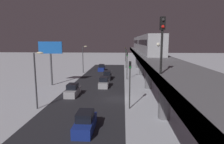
% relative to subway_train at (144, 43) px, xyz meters
% --- Properties ---
extents(ground_plane, '(240.00, 240.00, 0.00)m').
position_rel_subway_train_xyz_m(ground_plane, '(5.87, 16.76, -8.45)').
color(ground_plane, silver).
extents(avenue_asphalt, '(11.00, 87.45, 0.01)m').
position_rel_subway_train_xyz_m(avenue_asphalt, '(10.07, 16.76, -8.44)').
color(avenue_asphalt, '#28282D').
rests_on(avenue_asphalt, ground_plane).
extents(elevated_railway, '(5.00, 87.45, 6.67)m').
position_rel_subway_train_xyz_m(elevated_railway, '(0.09, 16.76, -2.71)').
color(elevated_railway, slate).
rests_on(elevated_railway, ground_plane).
extents(subway_train, '(2.94, 36.87, 3.40)m').
position_rel_subway_train_xyz_m(subway_train, '(0.00, 0.00, 0.00)').
color(subway_train, '#B7BABF').
rests_on(subway_train, elevated_railway).
extents(rail_signal, '(0.36, 0.41, 4.00)m').
position_rel_subway_train_xyz_m(rail_signal, '(2.17, 32.16, 0.95)').
color(rail_signal, black).
rests_on(rail_signal, elevated_railway).
extents(sedan_blue, '(1.80, 4.54, 1.97)m').
position_rel_subway_train_xyz_m(sedan_blue, '(11.47, -12.15, -7.65)').
color(sedan_blue, navy).
rests_on(sedan_blue, ground_plane).
extents(sedan_black, '(1.80, 4.53, 1.97)m').
position_rel_subway_train_xyz_m(sedan_black, '(8.67, 0.89, -7.65)').
color(sedan_black, black).
rests_on(sedan_black, ground_plane).
extents(sedan_silver, '(1.80, 4.46, 1.97)m').
position_rel_subway_train_xyz_m(sedan_silver, '(13.27, 15.16, -7.65)').
color(sedan_silver, '#B2B2B7').
rests_on(sedan_silver, ground_plane).
extents(sedan_blue_2, '(1.80, 4.56, 1.97)m').
position_rel_subway_train_xyz_m(sedan_blue_2, '(8.67, 27.64, -7.65)').
color(sedan_blue_2, navy).
rests_on(sedan_blue_2, ground_plane).
extents(sedan_silver_2, '(1.80, 4.25, 1.97)m').
position_rel_subway_train_xyz_m(sedan_silver_2, '(8.67, 8.73, -7.65)').
color(sedan_silver_2, '#B2B2B7').
rests_on(sedan_silver_2, ground_plane).
extents(traffic_light_near, '(0.32, 0.44, 6.40)m').
position_rel_subway_train_xyz_m(traffic_light_near, '(3.97, 21.01, -4.25)').
color(traffic_light_near, '#2D2D2D').
rests_on(traffic_light_near, ground_plane).
extents(traffic_light_mid, '(0.32, 0.44, 6.40)m').
position_rel_subway_train_xyz_m(traffic_light_mid, '(3.97, 0.81, -4.25)').
color(traffic_light_mid, '#2D2D2D').
rests_on(traffic_light_mid, ground_plane).
extents(traffic_light_far, '(0.32, 0.44, 6.40)m').
position_rel_subway_train_xyz_m(traffic_light_far, '(3.97, -19.40, -4.25)').
color(traffic_light_far, '#2D2D2D').
rests_on(traffic_light_far, ground_plane).
extents(traffic_light_distant, '(0.32, 0.44, 6.40)m').
position_rel_subway_train_xyz_m(traffic_light_distant, '(3.97, -39.60, -4.25)').
color(traffic_light_distant, '#2D2D2D').
rests_on(traffic_light_distant, ground_plane).
extents(commercial_billboard, '(4.80, 0.36, 8.90)m').
position_rel_subway_train_xyz_m(commercial_billboard, '(19.52, 7.84, -1.62)').
color(commercial_billboard, '#4C4C51').
rests_on(commercial_billboard, ground_plane).
extents(street_lamp_near, '(1.35, 0.44, 7.65)m').
position_rel_subway_train_xyz_m(street_lamp_near, '(16.15, 21.76, -3.63)').
color(street_lamp_near, '#38383D').
rests_on(street_lamp_near, ground_plane).
extents(street_lamp_far, '(1.35, 0.44, 7.65)m').
position_rel_subway_train_xyz_m(street_lamp_far, '(16.15, -8.24, -3.63)').
color(street_lamp_far, '#38383D').
rests_on(street_lamp_far, ground_plane).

